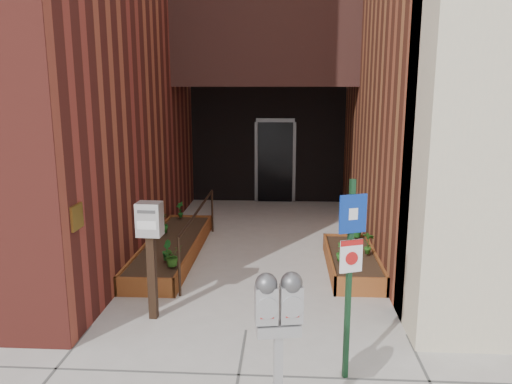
# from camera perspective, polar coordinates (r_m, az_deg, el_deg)

# --- Properties ---
(ground) EXTENTS (80.00, 80.00, 0.00)m
(ground) POSITION_cam_1_polar(r_m,az_deg,el_deg) (6.52, -1.16, -15.52)
(ground) COLOR #9E9991
(ground) RESTS_ON ground
(architecture) EXTENTS (20.00, 14.60, 10.00)m
(architecture) POSITION_cam_1_polar(r_m,az_deg,el_deg) (12.83, 0.49, 20.83)
(architecture) COLOR maroon
(architecture) RESTS_ON ground
(planter_left) EXTENTS (0.90, 3.60, 0.30)m
(planter_left) POSITION_cam_1_polar(r_m,az_deg,el_deg) (9.17, -9.56, -6.48)
(planter_left) COLOR brown
(planter_left) RESTS_ON ground
(planter_right) EXTENTS (0.80, 2.20, 0.30)m
(planter_right) POSITION_cam_1_polar(r_m,az_deg,el_deg) (8.55, 10.91, -7.92)
(planter_right) COLOR brown
(planter_right) RESTS_ON ground
(handrail) EXTENTS (0.04, 3.34, 0.90)m
(handrail) POSITION_cam_1_polar(r_m,az_deg,el_deg) (8.85, -6.61, -2.92)
(handrail) COLOR black
(handrail) RESTS_ON ground
(parking_meter) EXTENTS (0.38, 0.20, 1.64)m
(parking_meter) POSITION_cam_1_polar(r_m,az_deg,el_deg) (3.95, 2.60, -14.24)
(parking_meter) COLOR #A6A6A8
(parking_meter) RESTS_ON ground
(sign_post) EXTENTS (0.28, 0.12, 2.13)m
(sign_post) POSITION_cam_1_polar(r_m,az_deg,el_deg) (5.12, 10.72, -7.65)
(sign_post) COLOR #13361D
(sign_post) RESTS_ON ground
(payment_dropbox) EXTENTS (0.32, 0.25, 1.57)m
(payment_dropbox) POSITION_cam_1_polar(r_m,az_deg,el_deg) (6.56, -11.99, -4.91)
(payment_dropbox) COLOR black
(payment_dropbox) RESTS_ON ground
(shrub_left_a) EXTENTS (0.41, 0.41, 0.33)m
(shrub_left_a) POSITION_cam_1_polar(r_m,az_deg,el_deg) (7.83, -9.55, -7.18)
(shrub_left_a) COLOR #275919
(shrub_left_a) RESTS_ON planter_left
(shrub_left_b) EXTENTS (0.22, 0.22, 0.32)m
(shrub_left_b) POSITION_cam_1_polar(r_m,az_deg,el_deg) (8.10, -10.20, -6.57)
(shrub_left_b) COLOR #19581D
(shrub_left_b) RESTS_ON planter_left
(shrub_left_c) EXTENTS (0.29, 0.29, 0.37)m
(shrub_left_c) POSITION_cam_1_polar(r_m,az_deg,el_deg) (9.56, -10.65, -3.54)
(shrub_left_c) COLOR #175218
(shrub_left_c) RESTS_ON planter_left
(shrub_left_d) EXTENTS (0.25, 0.25, 0.34)m
(shrub_left_d) POSITION_cam_1_polar(r_m,az_deg,el_deg) (10.61, -8.66, -2.01)
(shrub_left_d) COLOR #175117
(shrub_left_d) RESTS_ON planter_left
(shrub_right_a) EXTENTS (0.23, 0.23, 0.30)m
(shrub_right_a) POSITION_cam_1_polar(r_m,az_deg,el_deg) (8.04, 9.74, -6.78)
(shrub_right_a) COLOR #1F5B1A
(shrub_right_a) RESTS_ON planter_right
(shrub_right_b) EXTENTS (0.27, 0.27, 0.38)m
(shrub_right_b) POSITION_cam_1_polar(r_m,az_deg,el_deg) (8.45, 12.71, -5.69)
(shrub_right_b) COLOR #275C1A
(shrub_right_b) RESTS_ON planter_right
(shrub_right_c) EXTENTS (0.31, 0.31, 0.31)m
(shrub_right_c) POSITION_cam_1_polar(r_m,az_deg,el_deg) (9.32, 11.51, -4.18)
(shrub_right_c) COLOR #17531A
(shrub_right_c) RESTS_ON planter_right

